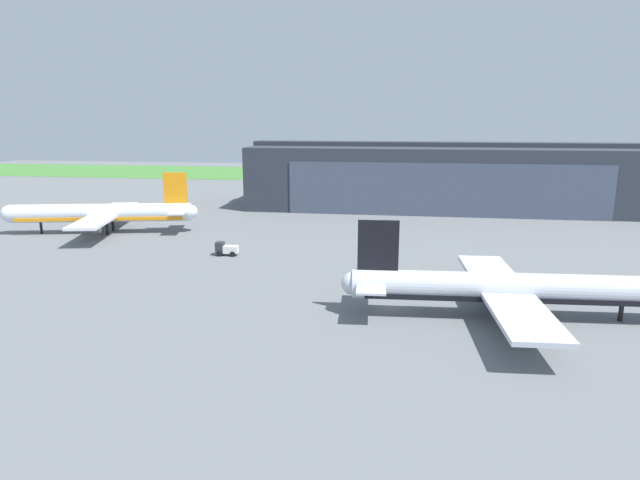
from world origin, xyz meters
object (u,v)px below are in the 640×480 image
object	(u,v)px
baggage_tug	(226,249)
airliner_near_left	(510,289)
maintenance_hangar	(442,177)
airliner_far_left	(102,214)

from	to	relation	value
baggage_tug	airliner_near_left	bearing A→B (deg)	-28.95
airliner_near_left	baggage_tug	xyz separation A→B (m)	(-44.88, 24.82, -2.52)
maintenance_hangar	baggage_tug	xyz separation A→B (m)	(-42.19, -60.00, -7.30)
airliner_far_left	baggage_tug	bearing A→B (deg)	-24.67
maintenance_hangar	airliner_far_left	bearing A→B (deg)	-148.97
airliner_near_left	baggage_tug	distance (m)	51.35
maintenance_hangar	baggage_tug	bearing A→B (deg)	-125.11
maintenance_hangar	airliner_near_left	distance (m)	85.00
maintenance_hangar	airliner_near_left	world-z (taller)	maintenance_hangar
maintenance_hangar	airliner_near_left	xyz separation A→B (m)	(2.70, -84.82, -4.78)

